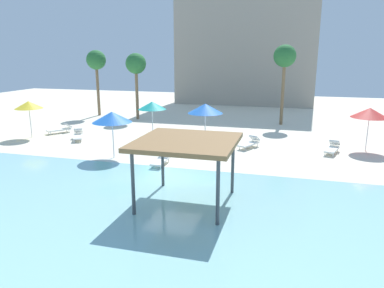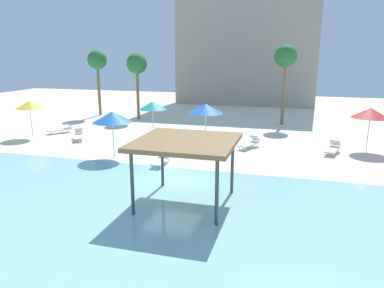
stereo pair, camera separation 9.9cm
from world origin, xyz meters
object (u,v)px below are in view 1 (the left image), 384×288
at_px(shade_pavilion, 186,144).
at_px(palm_tree_0, 136,65).
at_px(beach_umbrella_red_3, 370,113).
at_px(lounge_chair_3, 161,159).
at_px(beach_umbrella_blue_4, 205,109).
at_px(palm_tree_1, 285,58).
at_px(lounge_chair_4, 250,143).
at_px(beach_umbrella_teal_0, 152,106).
at_px(lounge_chair_2, 332,148).
at_px(lounge_chair_5, 78,135).
at_px(lounge_chair_6, 61,129).
at_px(beach_umbrella_yellow_2, 29,105).
at_px(palm_tree_2, 96,62).
at_px(beach_umbrella_blue_1, 112,117).

distance_m(shade_pavilion, palm_tree_0, 20.97).
relative_size(beach_umbrella_red_3, lounge_chair_3, 1.45).
distance_m(lounge_chair_3, palm_tree_0, 15.88).
bearing_deg(beach_umbrella_blue_4, palm_tree_1, 64.10).
xyz_separation_m(shade_pavilion, palm_tree_1, (3.13, 18.99, 3.17)).
relative_size(palm_tree_0, palm_tree_1, 0.90).
bearing_deg(lounge_chair_4, beach_umbrella_blue_4, -53.77).
distance_m(beach_umbrella_teal_0, lounge_chair_4, 7.31).
bearing_deg(lounge_chair_2, shade_pavilion, -16.65).
bearing_deg(lounge_chair_5, lounge_chair_3, 32.94).
xyz_separation_m(beach_umbrella_blue_4, lounge_chair_4, (2.93, 0.56, -2.25)).
bearing_deg(lounge_chair_6, beach_umbrella_yellow_2, 2.90).
bearing_deg(lounge_chair_3, palm_tree_2, -140.88).
bearing_deg(beach_umbrella_teal_0, palm_tree_2, 136.26).
height_order(beach_umbrella_blue_1, lounge_chair_4, beach_umbrella_blue_1).
height_order(shade_pavilion, palm_tree_2, palm_tree_2).
distance_m(lounge_chair_3, lounge_chair_4, 6.75).
relative_size(beach_umbrella_yellow_2, lounge_chair_4, 1.37).
relative_size(lounge_chair_6, palm_tree_0, 0.31).
height_order(beach_umbrella_teal_0, beach_umbrella_blue_1, beach_umbrella_teal_0).
bearing_deg(palm_tree_0, beach_umbrella_red_3, -19.96).
distance_m(beach_umbrella_teal_0, lounge_chair_6, 8.25).
height_order(lounge_chair_4, lounge_chair_6, same).
bearing_deg(beach_umbrella_teal_0, lounge_chair_2, -0.96).
bearing_deg(palm_tree_0, lounge_chair_4, -34.94).
xyz_separation_m(beach_umbrella_teal_0, beach_umbrella_blue_1, (-0.64, -4.76, -0.07)).
xyz_separation_m(beach_umbrella_yellow_2, palm_tree_1, (17.77, 10.20, 3.28)).
relative_size(shade_pavilion, palm_tree_0, 0.64).
distance_m(beach_umbrella_yellow_2, lounge_chair_5, 4.34).
xyz_separation_m(beach_umbrella_yellow_2, lounge_chair_2, (21.23, 1.25, -2.10)).
height_order(lounge_chair_4, palm_tree_2, palm_tree_2).
bearing_deg(palm_tree_1, beach_umbrella_yellow_2, -150.15).
height_order(beach_umbrella_blue_1, beach_umbrella_yellow_2, beach_umbrella_blue_1).
relative_size(beach_umbrella_blue_4, lounge_chair_2, 1.46).
relative_size(beach_umbrella_teal_0, beach_umbrella_blue_4, 0.96).
relative_size(lounge_chair_2, lounge_chair_4, 1.01).
distance_m(lounge_chair_4, lounge_chair_5, 12.34).
height_order(beach_umbrella_blue_1, palm_tree_1, palm_tree_1).
relative_size(lounge_chair_5, palm_tree_0, 0.32).
height_order(lounge_chair_2, lounge_chair_5, same).
xyz_separation_m(shade_pavilion, lounge_chair_2, (6.59, 10.05, -2.21)).
xyz_separation_m(beach_umbrella_red_3, lounge_chair_3, (-11.62, -6.42, -2.12)).
height_order(shade_pavilion, beach_umbrella_red_3, beach_umbrella_red_3).
bearing_deg(palm_tree_2, lounge_chair_2, -23.08).
bearing_deg(palm_tree_0, beach_umbrella_teal_0, -59.48).
relative_size(beach_umbrella_blue_1, palm_tree_2, 0.43).
height_order(beach_umbrella_blue_1, beach_umbrella_blue_4, beach_umbrella_blue_4).
height_order(lounge_chair_6, palm_tree_0, palm_tree_0).
xyz_separation_m(lounge_chair_2, lounge_chair_4, (-5.15, -0.02, 0.00)).
relative_size(beach_umbrella_teal_0, beach_umbrella_blue_1, 1.01).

